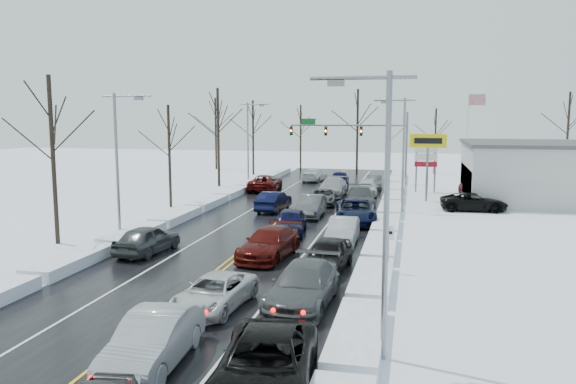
% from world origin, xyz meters
% --- Properties ---
extents(ground, '(160.00, 160.00, 0.00)m').
position_xyz_m(ground, '(0.00, 0.00, 0.00)').
color(ground, white).
rests_on(ground, ground).
extents(road_surface, '(14.00, 84.00, 0.01)m').
position_xyz_m(road_surface, '(0.00, 2.00, 0.01)').
color(road_surface, black).
rests_on(road_surface, ground).
extents(snow_bank_left, '(1.72, 72.00, 0.61)m').
position_xyz_m(snow_bank_left, '(-7.60, 2.00, 0.00)').
color(snow_bank_left, white).
rests_on(snow_bank_left, ground).
extents(snow_bank_right, '(1.72, 72.00, 0.61)m').
position_xyz_m(snow_bank_right, '(7.60, 2.00, 0.00)').
color(snow_bank_right, white).
rests_on(snow_bank_right, ground).
extents(traffic_signal_mast, '(13.28, 0.39, 8.00)m').
position_xyz_m(traffic_signal_mast, '(3.45, 27.99, 5.48)').
color(traffic_signal_mast, slate).
rests_on(traffic_signal_mast, ground).
extents(tires_plus_sign, '(3.20, 0.34, 6.00)m').
position_xyz_m(tires_plus_sign, '(10.50, 15.99, 4.99)').
color(tires_plus_sign, slate).
rests_on(tires_plus_sign, ground).
extents(used_vehicles_sign, '(2.20, 0.22, 4.65)m').
position_xyz_m(used_vehicles_sign, '(10.50, 22.00, 3.32)').
color(used_vehicles_sign, slate).
rests_on(used_vehicles_sign, ground).
extents(speed_limit_sign, '(0.55, 0.09, 2.35)m').
position_xyz_m(speed_limit_sign, '(8.20, -8.00, 1.63)').
color(speed_limit_sign, slate).
rests_on(speed_limit_sign, ground).
extents(flagpole, '(1.87, 1.20, 10.00)m').
position_xyz_m(flagpole, '(15.17, 30.00, 5.93)').
color(flagpole, silver).
rests_on(flagpole, ground).
extents(streetlight_se, '(3.20, 0.25, 9.00)m').
position_xyz_m(streetlight_se, '(8.30, -18.00, 5.31)').
color(streetlight_se, slate).
rests_on(streetlight_se, ground).
extents(streetlight_ne, '(3.20, 0.25, 9.00)m').
position_xyz_m(streetlight_ne, '(8.30, 10.00, 5.31)').
color(streetlight_ne, slate).
rests_on(streetlight_ne, ground).
extents(streetlight_sw, '(3.20, 0.25, 9.00)m').
position_xyz_m(streetlight_sw, '(-8.30, -4.00, 5.31)').
color(streetlight_sw, slate).
rests_on(streetlight_sw, ground).
extents(streetlight_nw, '(3.20, 0.25, 9.00)m').
position_xyz_m(streetlight_nw, '(-8.30, 24.00, 5.31)').
color(streetlight_nw, slate).
rests_on(streetlight_nw, ground).
extents(tree_left_b, '(4.00, 4.00, 10.00)m').
position_xyz_m(tree_left_b, '(-11.50, -6.00, 6.99)').
color(tree_left_b, '#2D231C').
rests_on(tree_left_b, ground).
extents(tree_left_c, '(3.40, 3.40, 8.50)m').
position_xyz_m(tree_left_c, '(-10.50, 8.00, 5.94)').
color(tree_left_c, '#2D231C').
rests_on(tree_left_c, ground).
extents(tree_left_d, '(4.20, 4.20, 10.50)m').
position_xyz_m(tree_left_d, '(-11.20, 22.00, 7.33)').
color(tree_left_d, '#2D231C').
rests_on(tree_left_d, ground).
extents(tree_left_e, '(3.80, 3.80, 9.50)m').
position_xyz_m(tree_left_e, '(-10.80, 34.00, 6.64)').
color(tree_left_e, '#2D231C').
rests_on(tree_left_e, ground).
extents(tree_far_a, '(4.00, 4.00, 10.00)m').
position_xyz_m(tree_far_a, '(-18.00, 40.00, 6.99)').
color(tree_far_a, '#2D231C').
rests_on(tree_far_a, ground).
extents(tree_far_b, '(3.60, 3.60, 9.00)m').
position_xyz_m(tree_far_b, '(-6.00, 41.00, 6.29)').
color(tree_far_b, '#2D231C').
rests_on(tree_far_b, ground).
extents(tree_far_c, '(4.40, 4.40, 11.00)m').
position_xyz_m(tree_far_c, '(2.00, 39.00, 7.68)').
color(tree_far_c, '#2D231C').
rests_on(tree_far_c, ground).
extents(tree_far_d, '(3.40, 3.40, 8.50)m').
position_xyz_m(tree_far_d, '(12.00, 40.50, 5.94)').
color(tree_far_d, '#2D231C').
rests_on(tree_far_d, ground).
extents(tree_far_e, '(4.20, 4.20, 10.50)m').
position_xyz_m(tree_far_e, '(28.00, 41.00, 7.33)').
color(tree_far_e, '#2D231C').
rests_on(tree_far_e, ground).
extents(queued_car_1, '(2.00, 5.10, 1.65)m').
position_xyz_m(queued_car_1, '(1.62, -20.09, 0.00)').
color(queued_car_1, '#A3A6AB').
rests_on(queued_car_1, ground).
extents(queued_car_2, '(2.68, 4.98, 1.33)m').
position_xyz_m(queued_car_2, '(1.67, -14.79, 0.00)').
color(queued_car_2, silver).
rests_on(queued_car_2, ground).
extents(queued_car_3, '(2.87, 5.76, 1.61)m').
position_xyz_m(queued_car_3, '(1.79, -6.48, 0.00)').
color(queued_car_3, '#460C09').
rests_on(queued_car_3, ground).
extents(queued_car_4, '(2.43, 4.95, 1.62)m').
position_xyz_m(queued_car_4, '(1.59, -0.27, 0.00)').
color(queued_car_4, black).
rests_on(queued_car_4, ground).
extents(queued_car_5, '(1.75, 4.95, 1.63)m').
position_xyz_m(queued_car_5, '(1.79, 6.12, 0.00)').
color(queued_car_5, '#414347').
rests_on(queued_car_5, ground).
extents(queued_car_6, '(2.76, 5.04, 1.34)m').
position_xyz_m(queued_car_6, '(1.74, 12.01, 0.00)').
color(queued_car_6, '#404345').
rests_on(queued_car_6, ground).
extents(queued_car_7, '(2.52, 5.94, 1.71)m').
position_xyz_m(queued_car_7, '(1.86, 17.29, 0.00)').
color(queued_car_7, '#999CA1').
rests_on(queued_car_7, ground).
extents(queued_car_8, '(2.52, 5.19, 1.71)m').
position_xyz_m(queued_car_8, '(1.62, 24.18, 0.00)').
color(queued_car_8, black).
rests_on(queued_car_8, ground).
extents(queued_car_11, '(2.61, 5.88, 1.68)m').
position_xyz_m(queued_car_11, '(5.07, -13.60, 0.00)').
color(queued_car_11, '#474A4C').
rests_on(queued_car_11, ground).
extents(queued_car_12, '(2.35, 4.87, 1.60)m').
position_xyz_m(queued_car_12, '(5.24, -8.28, 0.00)').
color(queued_car_12, black).
rests_on(queued_car_12, ground).
extents(queued_car_13, '(1.68, 4.74, 1.56)m').
position_xyz_m(queued_car_13, '(5.27, -2.35, 0.00)').
color(queued_car_13, '#9EA0A6').
rests_on(queued_car_13, ground).
extents(queued_car_14, '(3.54, 6.35, 1.68)m').
position_xyz_m(queued_car_14, '(5.35, 4.43, 0.00)').
color(queued_car_14, black).
rests_on(queued_car_14, ground).
extents(queued_car_15, '(3.05, 6.08, 1.69)m').
position_xyz_m(queued_car_15, '(5.05, 11.41, 0.00)').
color(queued_car_15, '#3B3D40').
rests_on(queued_car_15, ground).
extents(queued_car_16, '(2.16, 4.87, 1.63)m').
position_xyz_m(queued_car_16, '(5.06, 18.36, 0.00)').
color(queued_car_16, silver).
rests_on(queued_car_16, ground).
extents(queued_car_17, '(1.62, 4.44, 1.45)m').
position_xyz_m(queued_car_17, '(5.40, 23.19, 0.00)').
color(queued_car_17, '#393B3D').
rests_on(queued_car_17, ground).
extents(oncoming_car_0, '(2.04, 4.92, 1.58)m').
position_xyz_m(oncoming_car_0, '(-1.60, 8.01, 0.00)').
color(oncoming_car_0, black).
rests_on(oncoming_car_0, ground).
extents(oncoming_car_1, '(3.04, 6.07, 1.65)m').
position_xyz_m(oncoming_car_1, '(-5.31, 19.41, 0.00)').
color(oncoming_car_1, '#540C0B').
rests_on(oncoming_car_1, ground).
extents(oncoming_car_2, '(2.54, 5.24, 1.47)m').
position_xyz_m(oncoming_car_2, '(-1.92, 28.66, 0.00)').
color(oncoming_car_2, silver).
rests_on(oncoming_car_2, ground).
extents(oncoming_car_3, '(2.41, 4.91, 1.61)m').
position_xyz_m(oncoming_car_3, '(-5.10, -7.03, 0.00)').
color(oncoming_car_3, '#3C3F40').
rests_on(oncoming_car_3, ground).
extents(parked_car_0, '(5.35, 2.68, 1.46)m').
position_xyz_m(parked_car_0, '(14.13, 11.58, 0.00)').
color(parked_car_0, black).
rests_on(parked_car_0, ground).
extents(parked_car_1, '(2.48, 5.47, 1.55)m').
position_xyz_m(parked_car_1, '(17.10, 15.15, 0.00)').
color(parked_car_1, '#414347').
rests_on(parked_car_1, ground).
extents(parked_car_2, '(2.63, 5.22, 1.71)m').
position_xyz_m(parked_car_2, '(14.95, 20.76, 0.00)').
color(parked_car_2, '#520A0F').
rests_on(parked_car_2, ground).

